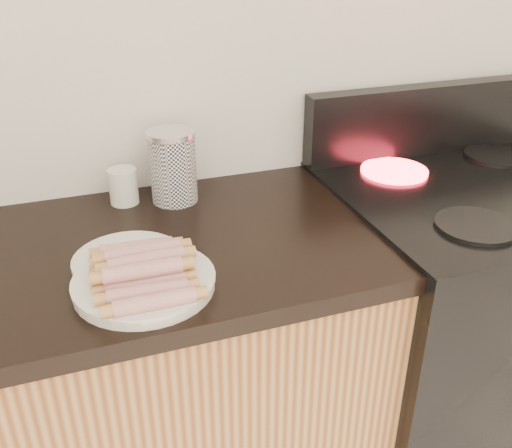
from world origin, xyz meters
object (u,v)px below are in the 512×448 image
object	(u,v)px
main_plate	(145,284)
mug	(123,186)
canister	(173,166)
stove	(458,329)
side_plate	(128,260)

from	to	relation	value
main_plate	mug	bearing A→B (deg)	87.48
canister	mug	bearing A→B (deg)	167.33
main_plate	canister	world-z (taller)	canister
stove	canister	bearing A→B (deg)	164.13
side_plate	mug	xyz separation A→B (m)	(0.03, 0.29, 0.04)
side_plate	canister	bearing A→B (deg)	59.92
side_plate	mug	bearing A→B (deg)	83.42
side_plate	mug	world-z (taller)	mug
side_plate	mug	distance (m)	0.30
main_plate	side_plate	world-z (taller)	main_plate
main_plate	canister	distance (m)	0.40
canister	stove	bearing A→B (deg)	-15.87
canister	mug	xyz separation A→B (m)	(-0.12, 0.03, -0.05)
side_plate	main_plate	bearing A→B (deg)	-80.38
stove	mug	world-z (taller)	mug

